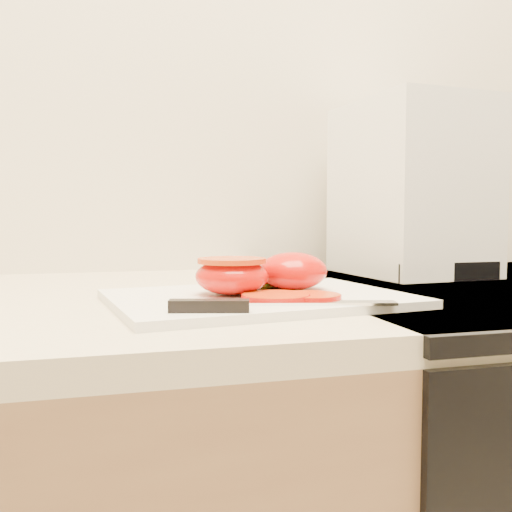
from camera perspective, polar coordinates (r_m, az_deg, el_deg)
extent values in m
cube|color=beige|center=(1.11, -10.37, 20.62)|extent=(4.00, 0.05, 2.70)
cube|color=beige|center=(0.77, -7.94, -4.82)|extent=(3.92, 0.65, 0.03)
cube|color=white|center=(0.68, 0.23, -4.28)|extent=(0.37, 0.29, 0.01)
ellipsoid|color=red|center=(0.72, 3.69, -1.49)|extent=(0.09, 0.09, 0.05)
ellipsoid|color=red|center=(0.67, -2.43, -2.05)|extent=(0.09, 0.09, 0.04)
cylinder|color=#BC2C05|center=(0.67, -2.43, -0.46)|extent=(0.08, 0.08, 0.01)
cylinder|color=#CA4112|center=(0.63, 1.98, -4.12)|extent=(0.07, 0.07, 0.01)
cylinder|color=#CA4112|center=(0.64, 5.54, -4.05)|extent=(0.07, 0.07, 0.01)
ellipsoid|color=olive|center=(0.76, -0.05, -2.14)|extent=(0.13, 0.11, 0.02)
cube|color=silver|center=(0.60, 6.40, -4.69)|extent=(0.16, 0.06, 0.00)
cube|color=black|center=(0.55, -4.71, -4.99)|extent=(0.08, 0.04, 0.01)
cube|color=white|center=(1.04, 15.21, 6.46)|extent=(0.22, 0.27, 0.30)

